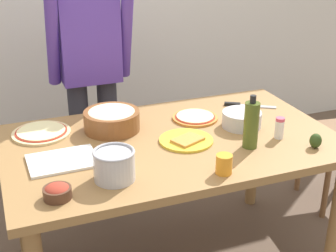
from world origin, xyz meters
TOP-DOWN VIEW (x-y plane):
  - dining_table at (0.00, 0.00)m, footprint 1.60×0.96m
  - person_cook at (-0.22, 0.76)m, footprint 0.49×0.25m
  - pizza_raw_on_board at (-0.58, 0.29)m, footprint 0.29×0.29m
  - pizza_cooked_on_tray at (0.21, 0.19)m, footprint 0.24×0.24m
  - plate_with_slice at (0.06, -0.05)m, footprint 0.26×0.26m
  - popcorn_bowl at (-0.24, 0.21)m, footprint 0.28×0.28m
  - mixing_bowl_steel at (0.39, 0.02)m, footprint 0.20×0.20m
  - small_sauce_bowl at (-0.60, -0.33)m, footprint 0.11×0.11m
  - olive_oil_bottle at (0.31, -0.21)m, footprint 0.07×0.07m
  - steel_pot at (-0.36, -0.27)m, footprint 0.17×0.17m
  - cup_orange at (0.08, -0.39)m, footprint 0.07×0.07m
  - salt_shaker at (0.49, -0.17)m, footprint 0.04×0.04m
  - cutting_board_white at (-0.53, -0.04)m, footprint 0.30×0.23m
  - chef_knife at (0.54, 0.26)m, footprint 0.26×0.17m
  - avocado at (0.59, -0.32)m, footprint 0.06×0.06m

SIDE VIEW (x-z plane):
  - dining_table at x=0.00m, z-range 0.29..1.05m
  - cutting_board_white at x=-0.53m, z-range 0.76..0.77m
  - chef_knife at x=0.54m, z-range 0.76..0.78m
  - plate_with_slice at x=0.06m, z-range 0.76..0.78m
  - pizza_raw_on_board at x=-0.58m, z-range 0.76..0.78m
  - pizza_cooked_on_tray at x=0.21m, z-range 0.76..0.78m
  - small_sauce_bowl at x=-0.60m, z-range 0.76..0.82m
  - avocado at x=0.59m, z-range 0.76..0.83m
  - mixing_bowl_steel at x=0.39m, z-range 0.76..0.84m
  - cup_orange at x=0.08m, z-range 0.76..0.84m
  - salt_shaker at x=0.49m, z-range 0.76..0.87m
  - popcorn_bowl at x=-0.24m, z-range 0.76..0.88m
  - steel_pot at x=-0.36m, z-range 0.76..0.89m
  - olive_oil_bottle at x=0.31m, z-range 0.75..1.00m
  - person_cook at x=-0.22m, z-range 0.13..1.75m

